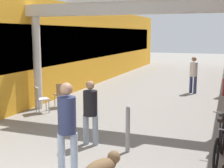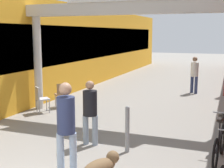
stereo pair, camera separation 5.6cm
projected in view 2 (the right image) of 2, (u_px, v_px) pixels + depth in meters
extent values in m
cube|color=gold|center=(64.00, 47.00, 16.08)|extent=(3.00, 26.00, 3.98)
cube|color=black|center=(90.00, 43.00, 15.53)|extent=(0.04, 23.40, 1.59)
cylinder|color=beige|center=(38.00, 63.00, 10.98)|extent=(0.28, 0.28, 3.24)
cube|color=beige|center=(129.00, 8.00, 9.51)|extent=(7.40, 0.44, 0.38)
cylinder|color=#A5BFE0|center=(61.00, 154.00, 5.88)|extent=(0.18, 0.18, 0.83)
cylinder|color=#A5BFE0|center=(73.00, 154.00, 5.89)|extent=(0.18, 0.18, 0.83)
cylinder|color=navy|center=(66.00, 115.00, 5.76)|extent=(0.44, 0.44, 0.69)
sphere|color=tan|center=(65.00, 89.00, 5.68)|extent=(0.31, 0.31, 0.24)
cylinder|color=#8C9EB2|center=(95.00, 130.00, 7.50)|extent=(0.16, 0.16, 0.73)
cylinder|color=#8C9EB2|center=(86.00, 130.00, 7.56)|extent=(0.16, 0.16, 0.73)
cylinder|color=black|center=(90.00, 103.00, 7.42)|extent=(0.38, 0.38, 0.60)
sphere|color=tan|center=(90.00, 85.00, 7.35)|extent=(0.23, 0.23, 0.21)
cylinder|color=navy|center=(192.00, 84.00, 14.11)|extent=(0.20, 0.20, 0.77)
cylinder|color=navy|center=(196.00, 85.00, 13.91)|extent=(0.20, 0.20, 0.77)
cylinder|color=silver|center=(195.00, 69.00, 13.90)|extent=(0.47, 0.47, 0.63)
sphere|color=#8C664C|center=(195.00, 59.00, 13.83)|extent=(0.30, 0.30, 0.22)
ellipsoid|color=brown|center=(100.00, 167.00, 5.43)|extent=(0.59, 0.77, 0.28)
sphere|color=brown|center=(113.00, 157.00, 5.63)|extent=(0.32, 0.32, 0.24)
sphere|color=white|center=(108.00, 165.00, 5.58)|extent=(0.23, 0.23, 0.17)
torus|color=black|center=(222.00, 139.00, 6.95)|extent=(0.12, 0.67, 0.67)
torus|color=black|center=(215.00, 155.00, 6.05)|extent=(0.12, 0.67, 0.67)
cube|color=black|center=(220.00, 139.00, 6.47)|extent=(0.13, 0.94, 0.34)
cylinder|color=black|center=(219.00, 130.00, 6.33)|extent=(0.03, 0.03, 0.42)
cube|color=black|center=(220.00, 119.00, 6.29)|extent=(0.12, 0.23, 0.05)
cylinder|color=black|center=(223.00, 124.00, 6.83)|extent=(0.03, 0.03, 0.46)
cylinder|color=gray|center=(224.00, 113.00, 6.79)|extent=(0.46, 0.07, 0.03)
cube|color=#332D28|center=(224.00, 118.00, 7.00)|extent=(0.26, 0.22, 0.20)
cylinder|color=gray|center=(127.00, 131.00, 7.03)|extent=(0.10, 0.10, 1.00)
sphere|color=gray|center=(127.00, 108.00, 6.95)|extent=(0.10, 0.10, 0.10)
cylinder|color=gray|center=(47.00, 104.00, 10.86)|extent=(0.04, 0.04, 0.45)
cylinder|color=gray|center=(49.00, 106.00, 10.56)|extent=(0.04, 0.04, 0.45)
cylinder|color=gray|center=(37.00, 105.00, 10.70)|extent=(0.04, 0.04, 0.45)
cylinder|color=gray|center=(39.00, 107.00, 10.40)|extent=(0.04, 0.04, 0.45)
cube|color=silver|center=(43.00, 99.00, 10.59)|extent=(0.56, 0.56, 0.04)
cube|color=silver|center=(37.00, 93.00, 10.47)|extent=(0.33, 0.29, 0.40)
cylinder|color=gray|center=(55.00, 100.00, 11.50)|extent=(0.04, 0.04, 0.45)
cylinder|color=gray|center=(64.00, 100.00, 11.65)|extent=(0.04, 0.04, 0.45)
cylinder|color=gray|center=(58.00, 102.00, 11.20)|extent=(0.04, 0.04, 0.45)
cylinder|color=gray|center=(67.00, 101.00, 11.35)|extent=(0.04, 0.04, 0.45)
cube|color=olive|center=(61.00, 94.00, 11.39)|extent=(0.57, 0.57, 0.04)
cube|color=olive|center=(62.00, 89.00, 11.19)|extent=(0.30, 0.32, 0.40)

